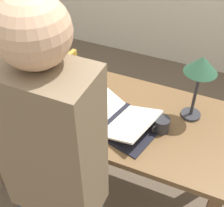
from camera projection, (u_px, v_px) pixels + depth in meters
The scene contains 9 objects.
ground_plane at pixel (109, 183), 2.34m from camera, with size 12.00×12.00×0.00m, color brown.
reading_desk at pixel (109, 121), 1.91m from camera, with size 1.49×0.70×0.75m.
open_book at pixel (113, 116), 1.76m from camera, with size 0.59×0.43×0.10m.
book_stack_tall at pixel (48, 69), 2.01m from camera, with size 0.20×0.28×0.18m.
book_standing_upright at pixel (69, 72), 1.92m from camera, with size 0.04×0.16×0.24m.
reading_lamp at pixel (201, 69), 1.59m from camera, with size 0.18×0.18×0.40m.
coffee_mug at pixel (161, 125), 1.69m from camera, with size 0.09×0.11×0.08m.
pencil at pixel (101, 144), 1.64m from camera, with size 0.07×0.16×0.01m.
person_reader at pixel (60, 193), 1.31m from camera, with size 0.36×0.23×1.70m.
Camera 1 is at (0.57, -1.25, 1.99)m, focal length 50.00 mm.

